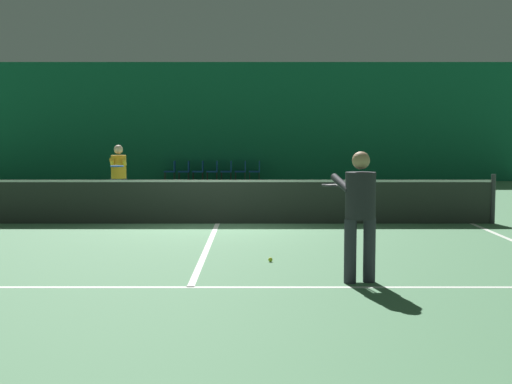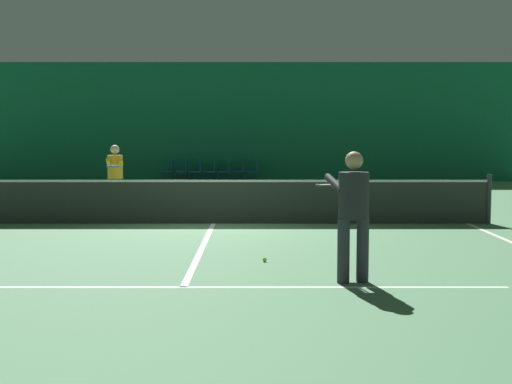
{
  "view_description": "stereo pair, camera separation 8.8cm",
  "coord_description": "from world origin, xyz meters",
  "px_view_note": "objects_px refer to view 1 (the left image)",
  "views": [
    {
      "loc": [
        0.83,
        -15.29,
        1.95
      ],
      "look_at": [
        0.88,
        -3.6,
        0.98
      ],
      "focal_mm": 50.0,
      "sensor_mm": 36.0,
      "label": 1
    },
    {
      "loc": [
        0.92,
        -15.29,
        1.95
      ],
      "look_at": [
        0.88,
        -3.6,
        0.98
      ],
      "focal_mm": 50.0,
      "sensor_mm": 36.0,
      "label": 2
    }
  ],
  "objects_px": {
    "courtside_chair_2": "(197,170)",
    "courtside_chair_6": "(254,170)",
    "player_near": "(356,206)",
    "courtside_chair_1": "(183,170)",
    "player_far": "(116,172)",
    "tennis_ball": "(268,260)",
    "courtside_chair_0": "(169,170)",
    "courtside_chair_5": "(240,170)",
    "courtside_chair_4": "(225,170)",
    "tennis_net": "(215,200)",
    "courtside_chair_3": "(211,170)"
  },
  "relations": [
    {
      "from": "courtside_chair_2",
      "to": "courtside_chair_6",
      "type": "bearing_deg",
      "value": 90.0
    },
    {
      "from": "player_near",
      "to": "courtside_chair_1",
      "type": "relative_size",
      "value": 2.04
    },
    {
      "from": "player_near",
      "to": "player_far",
      "type": "xyz_separation_m",
      "value": [
        -4.81,
        8.67,
        -0.03
      ]
    },
    {
      "from": "player_far",
      "to": "tennis_ball",
      "type": "xyz_separation_m",
      "value": [
        3.68,
        -7.21,
        -0.93
      ]
    },
    {
      "from": "player_far",
      "to": "courtside_chair_1",
      "type": "distance_m",
      "value": 10.64
    },
    {
      "from": "courtside_chair_2",
      "to": "player_near",
      "type": "bearing_deg",
      "value": 10.57
    },
    {
      "from": "player_far",
      "to": "tennis_ball",
      "type": "relative_size",
      "value": 25.09
    },
    {
      "from": "courtside_chair_0",
      "to": "tennis_ball",
      "type": "relative_size",
      "value": 12.73
    },
    {
      "from": "player_far",
      "to": "tennis_ball",
      "type": "bearing_deg",
      "value": 18.43
    },
    {
      "from": "player_near",
      "to": "courtside_chair_6",
      "type": "xyz_separation_m",
      "value": [
        -1.33,
        19.28,
        -0.51
      ]
    },
    {
      "from": "courtside_chair_2",
      "to": "courtside_chair_5",
      "type": "height_order",
      "value": "same"
    },
    {
      "from": "player_far",
      "to": "courtside_chair_5",
      "type": "relative_size",
      "value": 1.97
    },
    {
      "from": "courtside_chair_4",
      "to": "courtside_chair_5",
      "type": "xyz_separation_m",
      "value": [
        0.57,
        0.0,
        0.0
      ]
    },
    {
      "from": "tennis_net",
      "to": "player_far",
      "type": "relative_size",
      "value": 7.25
    },
    {
      "from": "courtside_chair_6",
      "to": "tennis_ball",
      "type": "distance_m",
      "value": 17.82
    },
    {
      "from": "courtside_chair_6",
      "to": "player_near",
      "type": "bearing_deg",
      "value": 3.96
    },
    {
      "from": "courtside_chair_0",
      "to": "courtside_chair_4",
      "type": "xyz_separation_m",
      "value": [
        2.26,
        0.0,
        0.0
      ]
    },
    {
      "from": "player_near",
      "to": "tennis_ball",
      "type": "relative_size",
      "value": 26.0
    },
    {
      "from": "courtside_chair_6",
      "to": "courtside_chair_2",
      "type": "bearing_deg",
      "value": -90.0
    },
    {
      "from": "tennis_net",
      "to": "player_near",
      "type": "distance_m",
      "value": 6.46
    },
    {
      "from": "player_near",
      "to": "courtside_chair_4",
      "type": "bearing_deg",
      "value": -7.25
    },
    {
      "from": "courtside_chair_5",
      "to": "tennis_ball",
      "type": "relative_size",
      "value": 12.73
    },
    {
      "from": "courtside_chair_2",
      "to": "tennis_ball",
      "type": "xyz_separation_m",
      "value": [
        2.47,
        -17.82,
        -0.45
      ]
    },
    {
      "from": "player_far",
      "to": "courtside_chair_0",
      "type": "xyz_separation_m",
      "value": [
        0.08,
        10.61,
        -0.48
      ]
    },
    {
      "from": "player_near",
      "to": "courtside_chair_2",
      "type": "relative_size",
      "value": 2.04
    },
    {
      "from": "courtside_chair_6",
      "to": "tennis_net",
      "type": "bearing_deg",
      "value": -3.65
    },
    {
      "from": "player_near",
      "to": "courtside_chair_5",
      "type": "height_order",
      "value": "player_near"
    },
    {
      "from": "courtside_chair_2",
      "to": "tennis_ball",
      "type": "bearing_deg",
      "value": 7.9
    },
    {
      "from": "tennis_net",
      "to": "courtside_chair_0",
      "type": "bearing_deg",
      "value": 100.93
    },
    {
      "from": "courtside_chair_5",
      "to": "tennis_ball",
      "type": "xyz_separation_m",
      "value": [
        0.77,
        -17.82,
        -0.45
      ]
    },
    {
      "from": "player_far",
      "to": "courtside_chair_3",
      "type": "distance_m",
      "value": 10.77
    },
    {
      "from": "tennis_net",
      "to": "courtside_chair_2",
      "type": "bearing_deg",
      "value": 96.13
    },
    {
      "from": "courtside_chair_3",
      "to": "courtside_chair_6",
      "type": "xyz_separation_m",
      "value": [
        1.7,
        0.0,
        0.0
      ]
    },
    {
      "from": "courtside_chair_6",
      "to": "courtside_chair_0",
      "type": "bearing_deg",
      "value": -90.0
    },
    {
      "from": "courtside_chair_2",
      "to": "courtside_chair_1",
      "type": "bearing_deg",
      "value": -90.0
    },
    {
      "from": "player_near",
      "to": "courtside_chair_3",
      "type": "xyz_separation_m",
      "value": [
        -3.03,
        19.28,
        -0.51
      ]
    },
    {
      "from": "tennis_net",
      "to": "courtside_chair_5",
      "type": "relative_size",
      "value": 14.29
    },
    {
      "from": "courtside_chair_0",
      "to": "courtside_chair_2",
      "type": "relative_size",
      "value": 1.0
    },
    {
      "from": "courtside_chair_4",
      "to": "courtside_chair_0",
      "type": "bearing_deg",
      "value": -90.0
    },
    {
      "from": "courtside_chair_5",
      "to": "tennis_ball",
      "type": "distance_m",
      "value": 17.84
    },
    {
      "from": "courtside_chair_0",
      "to": "courtside_chair_3",
      "type": "relative_size",
      "value": 1.0
    },
    {
      "from": "courtside_chair_4",
      "to": "tennis_ball",
      "type": "bearing_deg",
      "value": 4.3
    },
    {
      "from": "tennis_net",
      "to": "courtside_chair_3",
      "type": "bearing_deg",
      "value": 93.7
    },
    {
      "from": "courtside_chair_1",
      "to": "courtside_chair_4",
      "type": "distance_m",
      "value": 1.7
    },
    {
      "from": "player_far",
      "to": "courtside_chair_0",
      "type": "height_order",
      "value": "player_far"
    },
    {
      "from": "courtside_chair_5",
      "to": "courtside_chair_6",
      "type": "height_order",
      "value": "same"
    },
    {
      "from": "courtside_chair_0",
      "to": "courtside_chair_6",
      "type": "bearing_deg",
      "value": 90.0
    },
    {
      "from": "courtside_chair_3",
      "to": "courtside_chair_5",
      "type": "xyz_separation_m",
      "value": [
        1.13,
        0.0,
        0.0
      ]
    },
    {
      "from": "courtside_chair_6",
      "to": "courtside_chair_4",
      "type": "bearing_deg",
      "value": -90.0
    },
    {
      "from": "courtside_chair_6",
      "to": "tennis_ball",
      "type": "relative_size",
      "value": 12.73
    }
  ]
}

